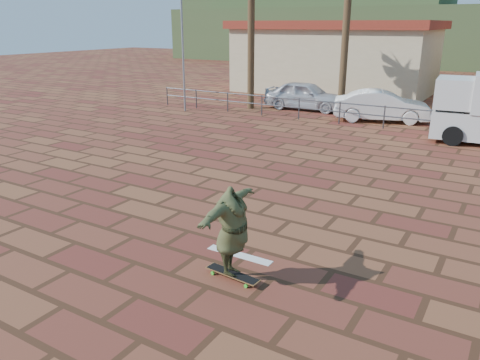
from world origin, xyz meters
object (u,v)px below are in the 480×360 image
Objects in this scene: skateboarder at (232,231)px; car_white at (382,106)px; longboard at (232,274)px; car_silver at (306,95)px.

skateboarder reaches higher than car_white.
car_silver is at bearing 114.60° from longboard.
longboard is 15.72m from car_white.
car_white reaches higher than longboard.
car_white is at bearing -106.39° from car_silver.
car_white is (-1.60, 15.62, 0.62)m from longboard.
longboard is 0.84m from skateboarder.
car_white is at bearing -1.25° from skateboarder.
skateboarder is 17.72m from car_silver.
skateboarder is (0.00, 0.00, 0.84)m from longboard.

